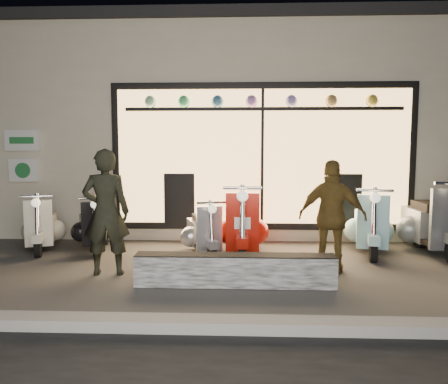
# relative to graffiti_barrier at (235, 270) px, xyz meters

# --- Properties ---
(ground) EXTENTS (40.00, 40.00, 0.00)m
(ground) POSITION_rel_graffiti_barrier_xyz_m (-0.36, 0.65, -0.20)
(ground) COLOR #383533
(ground) RESTS_ON ground
(kerb) EXTENTS (40.00, 0.25, 0.12)m
(kerb) POSITION_rel_graffiti_barrier_xyz_m (-0.36, -1.35, -0.14)
(kerb) COLOR slate
(kerb) RESTS_ON ground
(shop_building) EXTENTS (10.20, 6.23, 4.20)m
(shop_building) POSITION_rel_graffiti_barrier_xyz_m (-0.35, 5.63, 1.90)
(shop_building) COLOR beige
(shop_building) RESTS_ON ground
(graffiti_barrier) EXTENTS (2.47, 0.28, 0.40)m
(graffiti_barrier) POSITION_rel_graffiti_barrier_xyz_m (0.00, 0.00, 0.00)
(graffiti_barrier) COLOR black
(graffiti_barrier) RESTS_ON ground
(scooter_silver) EXTENTS (0.64, 1.23, 0.88)m
(scooter_silver) POSITION_rel_graffiti_barrier_xyz_m (-0.55, 1.66, 0.15)
(scooter_silver) COLOR black
(scooter_silver) RESTS_ON ground
(scooter_red) EXTENTS (0.50, 1.54, 1.11)m
(scooter_red) POSITION_rel_graffiti_barrier_xyz_m (0.10, 1.70, 0.25)
(scooter_red) COLOR black
(scooter_red) RESTS_ON ground
(scooter_black) EXTENTS (0.73, 1.23, 0.90)m
(scooter_black) POSITION_rel_graffiti_barrier_xyz_m (-2.49, 2.00, 0.16)
(scooter_black) COLOR black
(scooter_black) RESTS_ON ground
(scooter_cream) EXTENTS (0.69, 1.31, 0.94)m
(scooter_cream) POSITION_rel_graffiti_barrier_xyz_m (-3.32, 1.93, 0.18)
(scooter_cream) COLOR black
(scooter_cream) RESTS_ON ground
(scooter_blue) EXTENTS (0.66, 1.49, 1.06)m
(scooter_blue) POSITION_rel_graffiti_barrier_xyz_m (2.21, 1.97, 0.22)
(scooter_blue) COLOR black
(scooter_blue) RESTS_ON ground
(scooter_grey) EXTENTS (0.54, 1.63, 1.17)m
(scooter_grey) POSITION_rel_graffiti_barrier_xyz_m (3.16, 1.93, 0.27)
(scooter_grey) COLOR black
(scooter_grey) RESTS_ON ground
(man) EXTENTS (0.67, 0.48, 1.70)m
(man) POSITION_rel_graffiti_barrier_xyz_m (-1.74, 0.44, 0.65)
(man) COLOR black
(man) RESTS_ON ground
(woman) EXTENTS (0.98, 0.60, 1.55)m
(woman) POSITION_rel_graffiti_barrier_xyz_m (1.32, 0.67, 0.58)
(woman) COLOR brown
(woman) RESTS_ON ground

